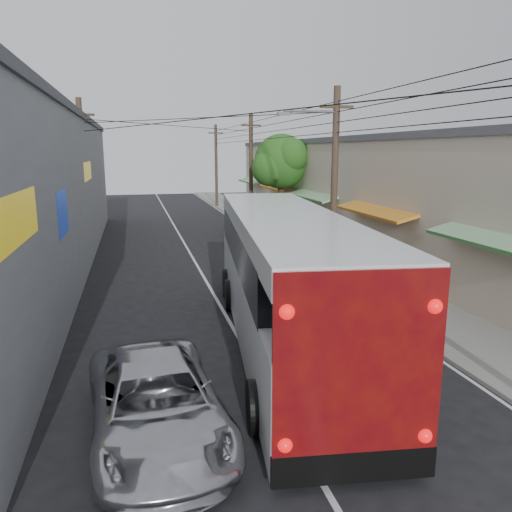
{
  "coord_description": "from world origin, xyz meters",
  "views": [
    {
      "loc": [
        -2.84,
        -6.3,
        5.46
      ],
      "look_at": [
        0.99,
        9.34,
        2.07
      ],
      "focal_mm": 35.0,
      "sensor_mm": 36.0,
      "label": 1
    }
  ],
  "objects": [
    {
      "name": "parked_suv",
      "position": [
        4.6,
        13.42,
        0.84
      ],
      "size": [
        2.8,
        5.93,
        1.67
      ],
      "primitive_type": "imported",
      "rotation": [
        0.0,
        0.0,
        -0.08
      ],
      "color": "#A3A2AA",
      "rests_on": "ground"
    },
    {
      "name": "coach_bus",
      "position": [
        1.21,
        6.88,
        1.97
      ],
      "size": [
        4.34,
        13.43,
        3.81
      ],
      "rotation": [
        0.0,
        0.0,
        -0.12
      ],
      "color": "silver",
      "rests_on": "ground"
    },
    {
      "name": "pedestrian_far",
      "position": [
        5.5,
        15.44,
        0.99
      ],
      "size": [
        0.91,
        0.75,
        1.74
      ],
      "primitive_type": "imported",
      "rotation": [
        0.0,
        0.0,
        3.25
      ],
      "color": "#8BA4CB",
      "rests_on": "sidewalk"
    },
    {
      "name": "parked_car_mid",
      "position": [
        3.86,
        24.9,
        0.78
      ],
      "size": [
        2.13,
        4.67,
        1.55
      ],
      "primitive_type": "imported",
      "rotation": [
        0.0,
        0.0,
        -0.07
      ],
      "color": "#2B2A30",
      "rests_on": "ground"
    },
    {
      "name": "utility_poles",
      "position": [
        3.13,
        20.33,
        4.13
      ],
      "size": [
        11.8,
        45.28,
        8.0
      ],
      "color": "#473828",
      "rests_on": "ground"
    },
    {
      "name": "ground",
      "position": [
        0.0,
        0.0,
        0.0
      ],
      "size": [
        120.0,
        120.0,
        0.0
      ],
      "primitive_type": "plane",
      "color": "black",
      "rests_on": "ground"
    },
    {
      "name": "parked_car_far",
      "position": [
        4.6,
        27.0,
        0.71
      ],
      "size": [
        1.59,
        4.32,
        1.41
      ],
      "primitive_type": "imported",
      "rotation": [
        0.0,
        0.0,
        -0.02
      ],
      "color": "black",
      "rests_on": "ground"
    },
    {
      "name": "street_tree",
      "position": [
        6.87,
        26.02,
        4.67
      ],
      "size": [
        4.4,
        4.0,
        6.6
      ],
      "color": "#3F2B19",
      "rests_on": "ground"
    },
    {
      "name": "sidewalk",
      "position": [
        6.5,
        20.0,
        0.06
      ],
      "size": [
        3.0,
        80.0,
        0.12
      ],
      "primitive_type": "cube",
      "color": "slate",
      "rests_on": "ground"
    },
    {
      "name": "pedestrian_near",
      "position": [
        6.9,
        9.35,
        0.93
      ],
      "size": [
        0.64,
        0.47,
        1.61
      ],
      "primitive_type": "imported",
      "rotation": [
        0.0,
        0.0,
        3.3
      ],
      "color": "#D9738A",
      "rests_on": "sidewalk"
    },
    {
      "name": "building_left",
      "position": [
        -8.5,
        18.0,
        3.65
      ],
      "size": [
        7.2,
        36.0,
        7.25
      ],
      "color": "gray",
      "rests_on": "ground"
    },
    {
      "name": "jeepney",
      "position": [
        -2.62,
        2.67,
        0.73
      ],
      "size": [
        2.82,
        5.44,
        1.46
      ],
      "primitive_type": "imported",
      "rotation": [
        0.0,
        0.0,
        0.08
      ],
      "color": "#BCBCC3",
      "rests_on": "ground"
    },
    {
      "name": "building_right",
      "position": [
        10.99,
        22.0,
        3.15
      ],
      "size": [
        7.09,
        40.0,
        6.25
      ],
      "color": "#BBA994",
      "rests_on": "ground"
    }
  ]
}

